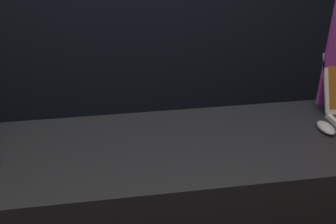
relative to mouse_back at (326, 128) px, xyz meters
The scene contains 1 object.
mouse_back is the anchor object (origin of this frame).
Camera 1 is at (-0.21, -1.03, 1.80)m, focal length 42.00 mm.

